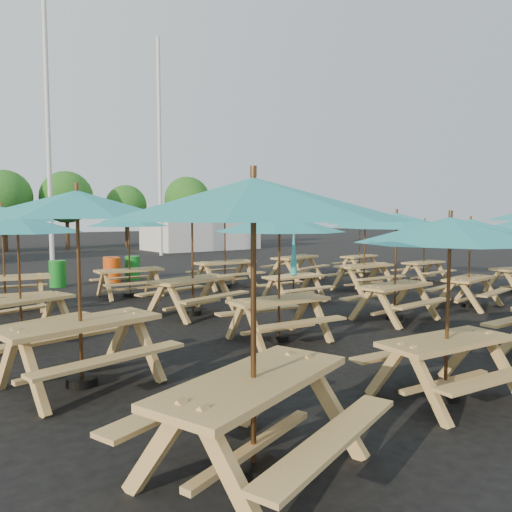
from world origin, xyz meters
TOP-DOWN VIEW (x-y plane):
  - ground at (0.00, 0.00)m, footprint 120.00×120.00m
  - picnic_unit_0 at (-6.06, -6.22)m, footprint 3.25×3.25m
  - picnic_unit_1 at (-6.45, -3.05)m, footprint 2.98×2.98m
  - picnic_unit_2 at (-6.50, -0.03)m, footprint 2.80×2.80m
  - picnic_unit_3 at (-6.12, 3.14)m, footprint 2.92×2.92m
  - picnic_unit_4 at (-3.13, -6.25)m, footprint 2.52×2.52m
  - picnic_unit_5 at (-2.88, -2.85)m, footprint 2.57×2.57m
  - picnic_unit_6 at (-2.88, 0.11)m, footprint 2.99×2.99m
  - picnic_unit_7 at (-2.93, 3.41)m, footprint 2.48×2.48m
  - picnic_unit_9 at (0.23, -3.02)m, footprint 2.42×2.42m
  - picnic_unit_10 at (0.07, 0.01)m, footprint 1.67×1.47m
  - picnic_unit_11 at (0.15, 3.26)m, footprint 2.53×2.53m
  - picnic_unit_13 at (2.95, -3.17)m, footprint 2.48×2.48m
  - picnic_unit_14 at (3.02, 0.13)m, footprint 2.49×2.49m
  - picnic_unit_15 at (3.12, 3.27)m, footprint 3.02×3.02m
  - picnic_unit_18 at (6.02, 0.11)m, footprint 2.15×2.15m
  - picnic_unit_19 at (6.26, 3.08)m, footprint 2.38×2.38m
  - waste_bin_0 at (-3.93, 6.58)m, footprint 0.52×0.52m
  - waste_bin_1 at (-2.14, 6.59)m, footprint 0.52×0.52m
  - waste_bin_2 at (-2.07, 6.92)m, footprint 0.52×0.52m
  - waste_bin_3 at (-1.35, 6.76)m, footprint 0.52×0.52m
  - mast_0 at (-2.00, 14.00)m, footprint 0.20×0.20m
  - mast_1 at (4.50, 16.00)m, footprint 0.20×0.20m
  - event_tent_1 at (9.00, 19.00)m, footprint 7.00×4.00m
  - tree_3 at (-1.75, 24.72)m, footprint 3.36×3.36m
  - tree_4 at (1.90, 24.26)m, footprint 3.41×3.41m
  - tree_5 at (6.22, 24.67)m, footprint 2.94×2.94m
  - tree_6 at (10.23, 22.90)m, footprint 3.38×3.38m
  - tree_7 at (13.63, 22.92)m, footprint 2.95×2.95m

SIDE VIEW (x-z plane):
  - ground at x=0.00m, z-range 0.00..0.00m
  - waste_bin_0 at x=-3.93m, z-range 0.00..0.83m
  - waste_bin_1 at x=-2.14m, z-range 0.00..0.83m
  - waste_bin_2 at x=-2.07m, z-range 0.00..0.83m
  - waste_bin_3 at x=-1.35m, z-range 0.00..0.83m
  - picnic_unit_10 at x=0.07m, z-range -0.18..1.87m
  - event_tent_1 at x=9.00m, z-range 0.00..2.60m
  - picnic_unit_18 at x=6.02m, z-range 0.79..2.89m
  - picnic_unit_19 at x=6.26m, z-range 0.79..2.91m
  - picnic_unit_13 at x=2.95m, z-range 0.81..2.98m
  - picnic_unit_4 at x=-3.13m, z-range 0.84..3.07m
  - picnic_unit_2 at x=-6.50m, z-range 0.85..3.12m
  - picnic_unit_7 at x=-2.93m, z-range 0.86..3.14m
  - picnic_unit_5 at x=-2.88m, z-range 0.86..3.14m
  - picnic_unit_9 at x=0.23m, z-range 0.87..3.17m
  - picnic_unit_14 at x=3.02m, z-range 0.87..3.20m
  - picnic_unit_11 at x=0.15m, z-range 0.91..3.35m
  - picnic_unit_15 at x=3.12m, z-range 0.92..3.37m
  - picnic_unit_3 at x=-6.12m, z-range 0.92..3.38m
  - picnic_unit_6 at x=-2.88m, z-range 0.93..3.41m
  - picnic_unit_0 at x=-6.06m, z-range 0.96..3.52m
  - picnic_unit_1 at x=-6.45m, z-range 0.97..3.53m
  - tree_5 at x=6.22m, z-range 0.75..5.20m
  - tree_7 at x=13.63m, z-range 0.75..5.23m
  - tree_3 at x=-1.75m, z-range 0.86..5.95m
  - tree_6 at x=10.23m, z-range 0.86..5.99m
  - tree_4 at x=1.90m, z-range 0.87..6.04m
  - mast_0 at x=-2.00m, z-range 0.00..12.00m
  - mast_1 at x=4.50m, z-range 0.00..12.00m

